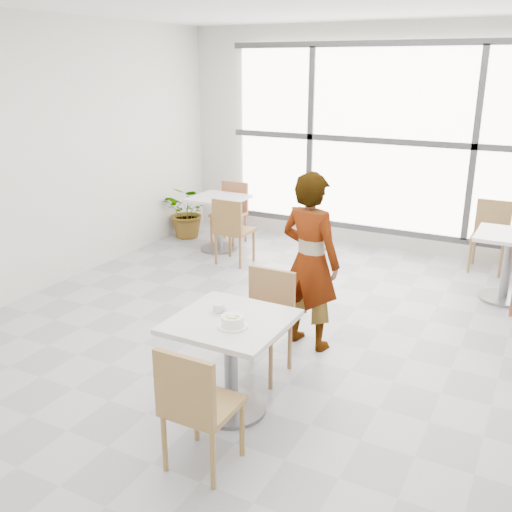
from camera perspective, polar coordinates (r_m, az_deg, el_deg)
The scene contains 16 objects.
floor at distance 5.28m, azimuth 1.55°, elevation -9.42°, with size 7.00×7.00×0.00m, color #9E9EA5.
wall_back at distance 8.01m, azimuth 13.08°, elevation 11.10°, with size 6.00×6.00×0.00m, color silver.
wall_left at distance 6.63m, azimuth -22.51°, elevation 8.72°, with size 7.00×7.00×0.00m, color silver.
window at distance 7.95m, azimuth 12.95°, elevation 11.06°, with size 4.60×0.07×2.52m.
main_table at distance 4.21m, azimuth -2.52°, elevation -9.09°, with size 0.80×0.80×0.75m.
chair_near at distance 3.66m, azimuth -6.05°, elevation -14.24°, with size 0.42×0.42×0.87m.
chair_far at distance 4.78m, azimuth 0.98°, elevation -5.86°, with size 0.42×0.42×0.87m.
oatmeal_bowl at distance 3.98m, azimuth -2.34°, elevation -6.48°, with size 0.21×0.21×0.09m.
coffee_cup at distance 4.21m, azimuth -3.71°, elevation -5.25°, with size 0.16×0.13×0.07m.
person at distance 5.11m, azimuth 5.40°, elevation -0.55°, with size 0.59×0.39×1.62m, color black.
bg_table_left at distance 7.94m, azimuth -3.75°, elevation 4.02°, with size 0.70×0.70×0.75m.
bg_table_right at distance 6.78m, azimuth 23.76°, elevation -0.12°, with size 0.70×0.70×0.75m.
bg_chair_left_near at distance 7.31m, azimuth -2.46°, elevation 2.88°, with size 0.42×0.42×0.87m.
bg_chair_left_far at distance 8.28m, azimuth -2.47°, elevation 4.75°, with size 0.42×0.42×0.87m.
bg_chair_right_far at distance 7.72m, azimuth 22.29°, elevation 2.33°, with size 0.42×0.42×0.87m.
plant_left at distance 8.59m, azimuth -6.71°, elevation 4.40°, with size 0.71×0.61×0.78m, color #528A43.
Camera 1 is at (2.06, -4.18, 2.48)m, focal length 40.28 mm.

